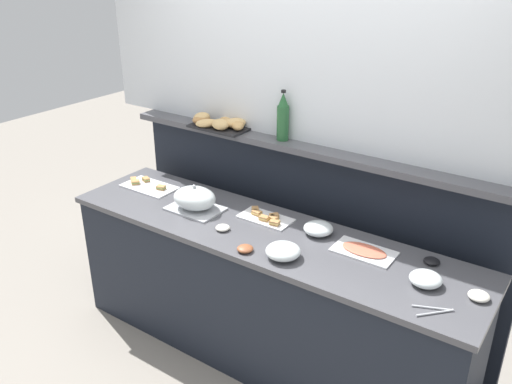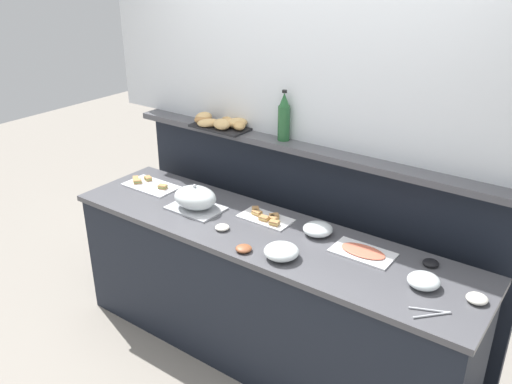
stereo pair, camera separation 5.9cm
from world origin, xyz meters
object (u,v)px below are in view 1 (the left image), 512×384
(sandwich_platter_front, at_px, (148,186))
(condiment_bowl_dark, at_px, (432,261))
(glass_bowl_large, at_px, (283,252))
(condiment_bowl_teal, at_px, (245,249))
(serving_cloche, at_px, (195,199))
(condiment_bowl_cream, at_px, (479,296))
(glass_bowl_small, at_px, (318,229))
(cold_cuts_platter, at_px, (364,251))
(glass_bowl_medium, at_px, (426,279))
(condiment_bowl_red, at_px, (223,228))
(serving_tongs, at_px, (435,310))
(bread_basket, at_px, (219,123))
(sandwich_platter_side, at_px, (266,218))
(wine_bottle_green, at_px, (283,118))

(sandwich_platter_front, relative_size, condiment_bowl_dark, 4.51)
(glass_bowl_large, xyz_separation_m, condiment_bowl_teal, (-0.20, -0.06, -0.02))
(serving_cloche, distance_m, condiment_bowl_cream, 1.71)
(glass_bowl_small, bearing_deg, condiment_bowl_cream, -7.97)
(cold_cuts_platter, distance_m, condiment_bowl_cream, 0.62)
(glass_bowl_medium, bearing_deg, serving_cloche, -179.46)
(condiment_bowl_dark, bearing_deg, glass_bowl_medium, -79.86)
(condiment_bowl_red, bearing_deg, cold_cuts_platter, 16.59)
(cold_cuts_platter, xyz_separation_m, glass_bowl_medium, (0.37, -0.11, 0.02))
(serving_cloche, relative_size, condiment_bowl_teal, 3.78)
(glass_bowl_small, bearing_deg, serving_cloche, -168.18)
(serving_tongs, relative_size, bread_basket, 0.42)
(glass_bowl_large, height_order, condiment_bowl_teal, glass_bowl_large)
(condiment_bowl_cream, distance_m, serving_tongs, 0.25)
(sandwich_platter_side, height_order, serving_cloche, serving_cloche)
(sandwich_platter_side, distance_m, wine_bottle_green, 0.62)
(serving_cloche, relative_size, condiment_bowl_red, 4.05)
(sandwich_platter_front, height_order, wine_bottle_green, wine_bottle_green)
(cold_cuts_platter, xyz_separation_m, glass_bowl_large, (-0.33, -0.29, 0.02))
(sandwich_platter_side, height_order, serving_tongs, sandwich_platter_side)
(condiment_bowl_teal, relative_size, condiment_bowl_dark, 1.08)
(glass_bowl_medium, xyz_separation_m, serving_tongs, (0.11, -0.19, -0.02))
(glass_bowl_large, height_order, bread_basket, bread_basket)
(serving_tongs, bearing_deg, serving_cloche, 173.63)
(condiment_bowl_dark, bearing_deg, glass_bowl_large, -149.84)
(sandwich_platter_side, distance_m, glass_bowl_large, 0.45)
(condiment_bowl_dark, distance_m, wine_bottle_green, 1.22)
(glass_bowl_large, bearing_deg, glass_bowl_small, 85.15)
(serving_cloche, height_order, wine_bottle_green, wine_bottle_green)
(glass_bowl_medium, height_order, glass_bowl_small, glass_bowl_small)
(glass_bowl_small, distance_m, condiment_bowl_cream, 0.93)
(glass_bowl_small, height_order, wine_bottle_green, wine_bottle_green)
(condiment_bowl_teal, relative_size, condiment_bowl_cream, 0.90)
(condiment_bowl_dark, bearing_deg, condiment_bowl_red, -163.52)
(wine_bottle_green, bearing_deg, cold_cuts_platter, -24.23)
(glass_bowl_large, relative_size, condiment_bowl_teal, 2.10)
(glass_bowl_small, bearing_deg, bread_basket, 164.80)
(sandwich_platter_front, distance_m, condiment_bowl_red, 0.83)
(glass_bowl_small, bearing_deg, condiment_bowl_dark, 4.84)
(condiment_bowl_cream, relative_size, condiment_bowl_dark, 1.20)
(condiment_bowl_cream, bearing_deg, sandwich_platter_side, 175.14)
(condiment_bowl_red, distance_m, condiment_bowl_dark, 1.17)
(sandwich_platter_side, relative_size, condiment_bowl_dark, 3.94)
(sandwich_platter_front, xyz_separation_m, serving_tongs, (2.07, -0.26, -0.00))
(condiment_bowl_teal, bearing_deg, condiment_bowl_cream, 13.11)
(wine_bottle_green, bearing_deg, condiment_bowl_red, -94.67)
(glass_bowl_large, bearing_deg, condiment_bowl_dark, 30.16)
(glass_bowl_large, bearing_deg, bread_basket, 146.49)
(glass_bowl_large, distance_m, wine_bottle_green, 0.90)
(glass_bowl_small, distance_m, condiment_bowl_red, 0.55)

